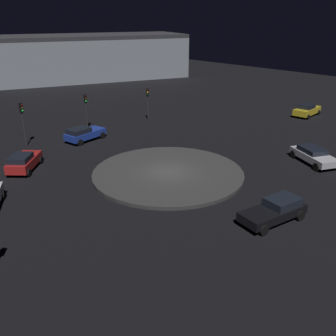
% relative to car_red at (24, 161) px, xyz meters
% --- Properties ---
extents(ground_plane, '(119.53, 119.53, 0.00)m').
position_rel_car_red_xyz_m(ground_plane, '(8.84, 8.06, -0.77)').
color(ground_plane, black).
extents(roundabout_island, '(12.16, 12.16, 0.27)m').
position_rel_car_red_xyz_m(roundabout_island, '(8.84, 8.06, -0.63)').
color(roundabout_island, '#383838').
rests_on(roundabout_island, ground_plane).
extents(car_red, '(4.00, 3.98, 1.48)m').
position_rel_car_red_xyz_m(car_red, '(0.00, 0.00, 0.00)').
color(car_red, red).
rests_on(car_red, ground_plane).
extents(car_yellow, '(2.27, 4.43, 1.52)m').
position_rel_car_red_xyz_m(car_yellow, '(6.96, 33.71, -0.00)').
color(car_yellow, gold).
rests_on(car_yellow, ground_plane).
extents(car_black, '(2.62, 4.70, 1.40)m').
position_rel_car_red_xyz_m(car_black, '(18.74, 7.96, -0.03)').
color(car_black, black).
rests_on(car_black, ground_plane).
extents(car_silver, '(4.88, 3.64, 1.32)m').
position_rel_car_red_xyz_m(car_silver, '(15.50, 19.08, -0.05)').
color(car_silver, silver).
rests_on(car_silver, ground_plane).
extents(car_blue, '(2.60, 4.40, 1.45)m').
position_rel_car_red_xyz_m(car_blue, '(-3.42, 7.79, -0.00)').
color(car_blue, '#1E38A5').
rests_on(car_blue, ground_plane).
extents(traffic_light_west, '(0.37, 0.33, 3.93)m').
position_rel_car_red_xyz_m(traffic_light_west, '(-6.68, 10.24, 2.04)').
color(traffic_light_west, '#2D2D2D').
rests_on(traffic_light_west, ground_plane).
extents(traffic_light_northwest, '(0.40, 0.37, 3.95)m').
position_rel_car_red_xyz_m(traffic_light_northwest, '(-4.75, 17.43, 2.05)').
color(traffic_light_northwest, '#2D2D2D').
rests_on(traffic_light_northwest, ground_plane).
extents(traffic_light_west_near, '(0.39, 0.36, 4.24)m').
position_rel_car_red_xyz_m(traffic_light_west_near, '(-5.92, 2.80, 2.25)').
color(traffic_light_west_near, '#2D2D2D').
rests_on(traffic_light_west_near, ground_plane).
extents(store_building, '(24.33, 37.97, 8.21)m').
position_rel_car_red_xyz_m(store_building, '(-37.03, 30.49, 3.34)').
color(store_building, '#8C939E').
rests_on(store_building, ground_plane).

